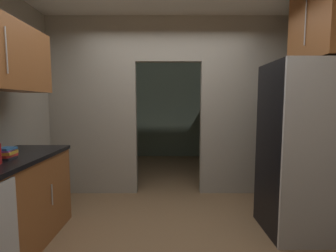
# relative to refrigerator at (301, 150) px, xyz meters

# --- Properties ---
(ground) EXTENTS (20.00, 20.00, 0.00)m
(ground) POSITION_rel_refrigerator_xyz_m (-1.44, -0.29, -0.93)
(ground) COLOR brown
(kitchen_partition) EXTENTS (3.66, 0.12, 2.72)m
(kitchen_partition) POSITION_rel_refrigerator_xyz_m (-1.44, 1.19, 0.52)
(kitchen_partition) COLOR #9E998C
(kitchen_partition) RESTS_ON ground
(adjoining_room_shell) EXTENTS (3.66, 2.70, 2.72)m
(adjoining_room_shell) POSITION_rel_refrigerator_xyz_m (-1.44, 3.06, 0.43)
(adjoining_room_shell) COLOR slate
(adjoining_room_shell) RESTS_ON ground
(refrigerator) EXTENTS (0.72, 0.71, 1.85)m
(refrigerator) POSITION_rel_refrigerator_xyz_m (0.00, 0.00, 0.00)
(refrigerator) COLOR black
(refrigerator) RESTS_ON ground
(upper_cabinet_fridgeside) EXTENTS (0.36, 0.80, 0.82)m
(upper_cabinet_fridgeside) POSITION_rel_refrigerator_xyz_m (0.21, 0.10, 1.36)
(upper_cabinet_fridgeside) COLOR brown
(book_stack) EXTENTS (0.15, 0.17, 0.11)m
(book_stack) POSITION_rel_refrigerator_xyz_m (-2.91, -0.40, 0.04)
(book_stack) COLOR black
(book_stack) RESTS_ON lower_cabinet_run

